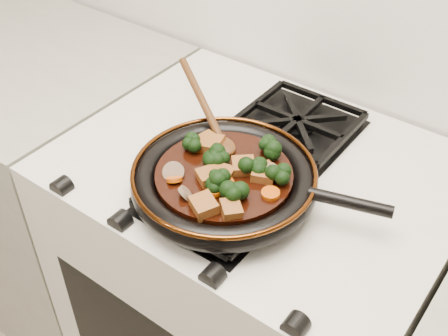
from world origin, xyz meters
The scene contains 33 objects.
stove centered at (0.00, 1.69, 0.45)m, with size 0.76×0.60×0.90m, color silver.
burner_grate_front centered at (0.00, 1.55, 0.91)m, with size 0.23×0.23×0.03m, color black, non-canonical shape.
burner_grate_back centered at (0.00, 1.83, 0.91)m, with size 0.23×0.23×0.03m, color black, non-canonical shape.
skillet centered at (0.01, 1.57, 0.94)m, with size 0.45×0.33×0.05m.
braising_sauce centered at (0.00, 1.57, 0.95)m, with size 0.24×0.24×0.02m, color black.
tofu_cube_0 centered at (0.07, 1.50, 0.97)m, with size 0.04×0.03×0.02m, color brown.
tofu_cube_1 centered at (0.07, 1.61, 0.97)m, with size 0.03×0.03×0.02m, color brown.
tofu_cube_2 centered at (-0.07, 1.61, 0.97)m, with size 0.04×0.04×0.02m, color brown.
tofu_cube_3 centered at (-0.01, 1.54, 0.97)m, with size 0.04×0.04×0.02m, color brown.
tofu_cube_4 centered at (-0.06, 1.61, 0.97)m, with size 0.04×0.04×0.02m, color brown.
tofu_cube_5 centered at (0.03, 1.60, 0.97)m, with size 0.04×0.04×0.02m, color brown.
tofu_cube_6 centered at (0.01, 1.56, 0.97)m, with size 0.04×0.03×0.02m, color brown.
tofu_cube_7 centered at (0.03, 1.48, 0.97)m, with size 0.04×0.04×0.02m, color brown.
tofu_cube_8 centered at (0.07, 1.60, 0.97)m, with size 0.04×0.04×0.02m, color brown.
broccoli_floret_0 centered at (-0.08, 1.59, 0.97)m, with size 0.05×0.05×0.06m, color black, non-canonical shape.
broccoli_floret_1 centered at (-0.03, 1.58, 0.97)m, with size 0.06×0.06×0.05m, color black, non-canonical shape.
broccoli_floret_2 centered at (-0.02, 1.59, 0.97)m, with size 0.06×0.06×0.05m, color black, non-canonical shape.
broccoli_floret_3 centered at (0.01, 1.53, 0.97)m, with size 0.06×0.06×0.05m, color black, non-canonical shape.
broccoli_floret_4 centered at (0.04, 1.66, 0.97)m, with size 0.06×0.06×0.06m, color black, non-canonical shape.
broccoli_floret_5 centered at (0.05, 1.60, 0.97)m, with size 0.06×0.06×0.05m, color black, non-canonical shape.
broccoli_floret_6 centered at (0.06, 1.53, 0.97)m, with size 0.06×0.06×0.05m, color black, non-canonical shape.
broccoli_floret_7 centered at (0.09, 1.61, 0.97)m, with size 0.06×0.06×0.05m, color black, non-canonical shape.
carrot_coin_0 centered at (-0.08, 1.60, 0.96)m, with size 0.03×0.03×0.01m, color #BB4505.
carrot_coin_1 centered at (0.02, 1.52, 0.96)m, with size 0.03×0.03×0.01m, color #BB4505.
carrot_coin_2 centered at (-0.05, 1.50, 0.96)m, with size 0.03×0.03×0.01m, color #BB4505.
carrot_coin_3 centered at (0.02, 1.55, 0.96)m, with size 0.03×0.03×0.01m, color #BB4505.
carrot_coin_4 centered at (0.10, 1.57, 0.96)m, with size 0.03×0.03×0.01m, color #BB4505.
mushroom_slice_0 centered at (0.03, 1.49, 0.97)m, with size 0.03×0.03×0.01m, color brown.
mushroom_slice_1 centered at (-0.01, 1.48, 0.97)m, with size 0.03×0.03×0.01m, color brown.
mushroom_slice_2 centered at (-0.08, 1.60, 0.97)m, with size 0.03×0.03×0.01m, color brown.
mushroom_slice_3 centered at (-0.06, 1.51, 0.97)m, with size 0.04×0.04×0.01m, color brown.
mushroom_slice_4 centered at (0.08, 1.62, 0.97)m, with size 0.04×0.04×0.01m, color brown.
wooden_spoon centered at (-0.09, 1.66, 0.98)m, with size 0.14×0.10×0.23m.
Camera 1 is at (0.45, 0.97, 1.59)m, focal length 45.00 mm.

